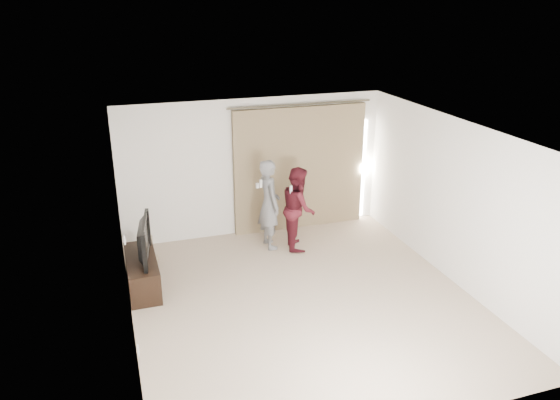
% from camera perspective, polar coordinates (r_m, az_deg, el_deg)
% --- Properties ---
extents(floor, '(5.50, 5.50, 0.00)m').
position_cam_1_polar(floor, '(8.39, 2.50, -10.48)').
color(floor, tan).
rests_on(floor, ground).
extents(wall_back, '(5.00, 0.04, 2.60)m').
position_cam_1_polar(wall_back, '(10.26, -2.78, 3.45)').
color(wall_back, white).
rests_on(wall_back, ground).
extents(wall_left, '(0.04, 5.50, 2.60)m').
position_cam_1_polar(wall_left, '(7.36, -15.95, -4.58)').
color(wall_left, white).
rests_on(wall_left, ground).
extents(ceiling, '(5.00, 5.50, 0.01)m').
position_cam_1_polar(ceiling, '(7.38, 2.81, 7.03)').
color(ceiling, silver).
rests_on(ceiling, wall_back).
extents(curtain, '(2.80, 0.11, 2.46)m').
position_cam_1_polar(curtain, '(10.49, 2.16, 3.30)').
color(curtain, '#9B845F').
rests_on(curtain, ground).
extents(tv_console, '(0.46, 1.32, 0.51)m').
position_cam_1_polar(tv_console, '(8.89, -14.19, -7.36)').
color(tv_console, black).
rests_on(tv_console, ground).
extents(tv, '(0.29, 1.07, 0.61)m').
position_cam_1_polar(tv, '(8.65, -14.52, -4.07)').
color(tv, black).
rests_on(tv, tv_console).
extents(scratching_post, '(0.34, 0.34, 0.46)m').
position_cam_1_polar(scratching_post, '(9.74, -13.64, -5.17)').
color(scratching_post, tan).
rests_on(scratching_post, ground).
extents(person_man, '(0.43, 0.62, 1.65)m').
position_cam_1_polar(person_man, '(9.75, -1.14, -0.42)').
color(person_man, slate).
rests_on(person_man, ground).
extents(person_woman, '(0.71, 0.84, 1.51)m').
position_cam_1_polar(person_woman, '(9.77, 1.93, -0.82)').
color(person_woman, '#50151E').
rests_on(person_woman, ground).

